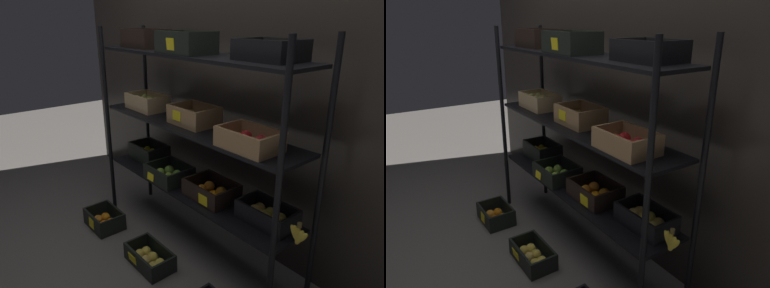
# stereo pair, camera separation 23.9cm
# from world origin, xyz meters

# --- Properties ---
(ground_plane) EXTENTS (10.00, 10.00, 0.00)m
(ground_plane) POSITION_xyz_m (0.00, 0.00, 0.00)
(ground_plane) COLOR #605B56
(storefront_wall) EXTENTS (4.13, 0.12, 2.60)m
(storefront_wall) POSITION_xyz_m (0.00, 0.39, 1.30)
(storefront_wall) COLOR #2D2823
(storefront_wall) RESTS_ON ground_plane
(display_rack) EXTENTS (1.85, 0.41, 1.55)m
(display_rack) POSITION_xyz_m (-0.00, 0.00, 0.92)
(display_rack) COLOR black
(display_rack) RESTS_ON ground_plane
(crate_ground_orange) EXTENTS (0.32, 0.23, 0.14)m
(crate_ground_orange) POSITION_xyz_m (-0.64, -0.40, 0.05)
(crate_ground_orange) COLOR black
(crate_ground_orange) RESTS_ON ground_plane
(crate_ground_apple_gold) EXTENTS (0.36, 0.21, 0.13)m
(crate_ground_apple_gold) POSITION_xyz_m (0.00, -0.38, 0.05)
(crate_ground_apple_gold) COLOR black
(crate_ground_apple_gold) RESTS_ON ground_plane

